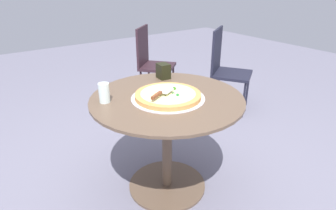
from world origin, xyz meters
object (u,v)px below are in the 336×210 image
Objects in this scene: patio_table at (167,125)px; pizza_on_tray at (168,96)px; pizza_server at (161,93)px; drinking_cup at (104,93)px; patio_chair_near at (225,65)px; patio_chair_far at (151,60)px; napkin_dispenser at (163,71)px.

pizza_on_tray is (0.02, -0.01, 0.22)m from patio_table.
drinking_cup reaches higher than pizza_server.
patio_table is at bearing -60.77° from patio_chair_near.
drinking_cup is at bearing -70.84° from patio_chair_near.
patio_table is 4.73× the size of pizza_server.
patio_chair_far is (-1.42, 0.83, -0.25)m from pizza_server.
patio_chair_far is at bearing 137.80° from drinking_cup.
drinking_cup is 0.57m from napkin_dispenser.
patio_table is at bearing 153.76° from napkin_dispenser.
patio_table is 0.27m from pizza_server.
drinking_cup is 1.08× the size of napkin_dispenser.
pizza_server is at bearing -60.94° from patio_chair_near.
patio_chair_near is at bearing 119.23° from patio_table.
napkin_dispenser reaches higher than pizza_server.
napkin_dispenser is at bearing -27.98° from patio_chair_far.
drinking_cup is 1.80m from patio_chair_near.
drinking_cup is at bearing -123.94° from pizza_server.
pizza_on_tray is 1.62m from patio_chair_far.
patio_chair_near is 1.01× the size of patio_chair_far.
patio_chair_far is (-1.08, 0.57, -0.25)m from napkin_dispenser.
patio_table is 0.22m from pizza_on_tray.
napkin_dispenser is (-0.15, 0.54, -0.00)m from drinking_cup.
drinking_cup is 0.14× the size of patio_chair_far.
drinking_cup is 0.13× the size of patio_chair_near.
patio_table is at bearing 115.99° from pizza_server.
drinking_cup is at bearing 110.70° from napkin_dispenser.
drinking_cup is (-0.18, -0.35, 0.04)m from pizza_on_tray.
napkin_dispenser is (-0.33, 0.19, 0.04)m from pizza_on_tray.
drinking_cup is at bearing -113.57° from patio_table.
patio_chair_near is (-0.58, 1.68, -0.27)m from drinking_cup.
pizza_on_tray is 2.24× the size of pizza_server.
patio_table is 1.08× the size of patio_chair_near.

